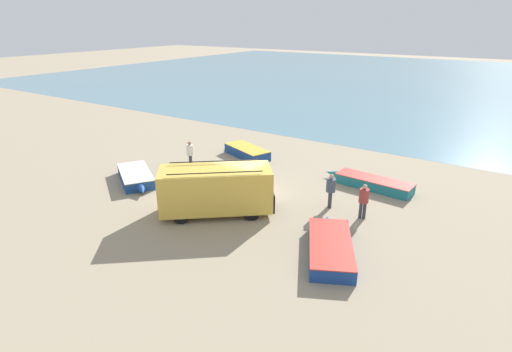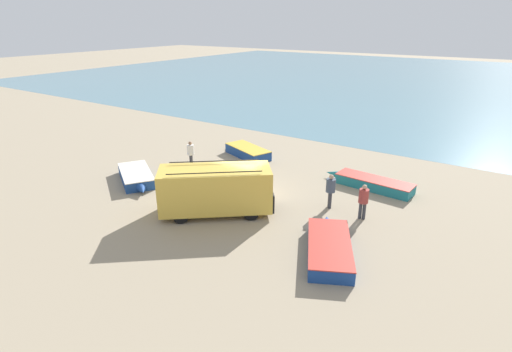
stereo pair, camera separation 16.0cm
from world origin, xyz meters
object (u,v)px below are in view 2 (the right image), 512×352
object	(u,v)px
fishing_rowboat_0	(247,151)
fishing_rowboat_2	(329,247)
fisherman_2	(191,152)
fisherman_0	(363,199)
fishing_rowboat_3	(136,177)
fisherman_1	(331,188)
parked_van	(216,189)
fishing_rowboat_1	(371,183)

from	to	relation	value
fishing_rowboat_0	fishing_rowboat_2	bearing A→B (deg)	160.83
fishing_rowboat_0	fisherman_2	bearing A→B (deg)	86.73
fisherman_0	fishing_rowboat_3	bearing A→B (deg)	-94.43
fishing_rowboat_0	fisherman_1	xyz separation A→B (m)	(8.27, -4.46, 0.74)
parked_van	fishing_rowboat_0	bearing A→B (deg)	76.08
parked_van	fisherman_0	bearing A→B (deg)	-10.74
fishing_rowboat_1	fisherman_2	xyz separation A→B (m)	(-10.91, -3.06, 0.73)
fishing_rowboat_2	fishing_rowboat_0	bearing A→B (deg)	23.59
fisherman_0	fisherman_2	size ratio (longest dim) A/B	1.03
fishing_rowboat_1	parked_van	bearing A→B (deg)	59.15
fisherman_1	fisherman_2	bearing A→B (deg)	145.07
parked_van	fisherman_1	xyz separation A→B (m)	(4.40, 3.68, -0.21)
fishing_rowboat_3	parked_van	bearing A→B (deg)	27.37
fishing_rowboat_0	fisherman_0	world-z (taller)	fisherman_0
fishing_rowboat_0	fisherman_1	bearing A→B (deg)	172.64
fishing_rowboat_2	fishing_rowboat_1	bearing A→B (deg)	-20.10
parked_van	fishing_rowboat_1	distance (m)	9.14
parked_van	fishing_rowboat_1	world-z (taller)	parked_van
fisherman_1	fishing_rowboat_0	bearing A→B (deg)	120.36
fisherman_1	fisherman_2	distance (m)	10.02
fishing_rowboat_0	fishing_rowboat_2	distance (m)	13.11
fisherman_0	fisherman_1	world-z (taller)	fisherman_1
fishing_rowboat_0	fishing_rowboat_3	bearing A→B (deg)	91.30
fishing_rowboat_3	fisherman_0	bearing A→B (deg)	44.90
parked_van	fisherman_2	distance (m)	7.07
fishing_rowboat_3	fisherman_0	size ratio (longest dim) A/B	2.50
parked_van	fisherman_2	xyz separation A→B (m)	(-5.60, 4.31, -0.26)
fishing_rowboat_3	fisherman_0	distance (m)	13.10
parked_van	fishing_rowboat_2	bearing A→B (deg)	-42.23
fishing_rowboat_2	fisherman_2	world-z (taller)	fisherman_2
fishing_rowboat_1	fisherman_0	distance (m)	4.16
parked_van	fishing_rowboat_2	size ratio (longest dim) A/B	1.12
fisherman_0	fisherman_2	xyz separation A→B (m)	(-11.80, 0.92, -0.04)
fishing_rowboat_1	fisherman_2	size ratio (longest dim) A/B	3.09
fishing_rowboat_3	fisherman_1	distance (m)	11.42
fishing_rowboat_1	fishing_rowboat_3	bearing A→B (deg)	34.62
parked_van	fisherman_1	world-z (taller)	parked_van
fisherman_2	fishing_rowboat_3	bearing A→B (deg)	12.22
fishing_rowboat_2	fishing_rowboat_3	size ratio (longest dim) A/B	1.11
fisherman_0	fisherman_1	bearing A→B (deg)	-115.99
fishing_rowboat_2	fishing_rowboat_3	xyz separation A→B (m)	(-12.71, 0.91, 0.01)
parked_van	fishing_rowboat_1	xyz separation A→B (m)	(5.31, 7.38, -0.99)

